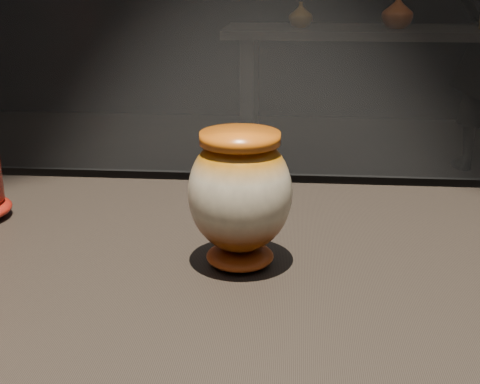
% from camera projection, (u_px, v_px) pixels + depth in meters
% --- Properties ---
extents(main_vase, '(0.16, 0.16, 0.18)m').
position_uv_depth(main_vase, '(240.00, 194.00, 0.83)').
color(main_vase, '#642A08').
rests_on(main_vase, display_plinth).
extents(back_shelf, '(2.00, 0.60, 0.90)m').
position_uv_depth(back_shelf, '(388.00, 72.00, 4.08)').
color(back_shelf, black).
rests_on(back_shelf, ground).
extents(back_vase_left, '(0.19, 0.19, 0.15)m').
position_uv_depth(back_vase_left, '(301.00, 15.00, 3.97)').
color(back_vase_left, '#8A5314').
rests_on(back_vase_left, back_shelf).
extents(back_vase_mid, '(0.20, 0.20, 0.19)m').
position_uv_depth(back_vase_mid, '(398.00, 12.00, 3.91)').
color(back_vase_mid, '#642A08').
rests_on(back_vase_mid, back_shelf).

